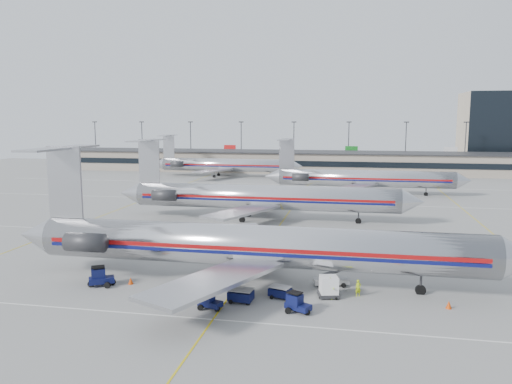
% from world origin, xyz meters
% --- Properties ---
extents(ground, '(260.00, 260.00, 0.00)m').
position_xyz_m(ground, '(0.00, 0.00, 0.00)').
color(ground, gray).
rests_on(ground, ground).
extents(apron_markings, '(160.00, 0.15, 0.02)m').
position_xyz_m(apron_markings, '(0.00, 10.00, 0.01)').
color(apron_markings, silver).
rests_on(apron_markings, ground).
extents(terminal, '(162.00, 17.00, 6.25)m').
position_xyz_m(terminal, '(0.00, 97.97, 3.16)').
color(terminal, gray).
rests_on(terminal, ground).
extents(light_mast_row, '(163.60, 0.40, 15.28)m').
position_xyz_m(light_mast_row, '(0.00, 112.00, 8.58)').
color(light_mast_row, '#38383D').
rests_on(light_mast_row, ground).
extents(distant_building, '(30.00, 20.00, 25.00)m').
position_xyz_m(distant_building, '(62.00, 128.00, 12.50)').
color(distant_building, tan).
rests_on(distant_building, ground).
extents(jet_foreground, '(50.45, 29.71, 13.21)m').
position_xyz_m(jet_foreground, '(0.76, -8.77, 3.83)').
color(jet_foreground, silver).
rests_on(jet_foreground, ground).
extents(jet_second_row, '(48.67, 28.66, 12.74)m').
position_xyz_m(jet_second_row, '(-3.95, 22.15, 3.70)').
color(jet_second_row, silver).
rests_on(jet_second_row, ground).
extents(jet_third_row, '(43.19, 26.57, 11.81)m').
position_xyz_m(jet_third_row, '(12.29, 53.70, 3.43)').
color(jet_third_row, silver).
rests_on(jet_third_row, ground).
extents(jet_back_row, '(42.86, 26.37, 11.72)m').
position_xyz_m(jet_back_row, '(-24.97, 79.83, 3.40)').
color(jet_back_row, silver).
rests_on(jet_back_row, ground).
extents(tug_left, '(2.61, 2.18, 1.90)m').
position_xyz_m(tug_left, '(-12.79, -12.22, 0.87)').
color(tug_left, '#0B103D').
rests_on(tug_left, ground).
extents(tug_center, '(2.20, 1.56, 1.62)m').
position_xyz_m(tug_center, '(-0.95, -15.91, 0.74)').
color(tug_center, '#0B103D').
rests_on(tug_center, ground).
extents(tug_right, '(2.35, 1.91, 1.71)m').
position_xyz_m(tug_right, '(6.34, -15.23, 0.78)').
color(tug_right, '#0B103D').
rests_on(tug_right, ground).
extents(cart_inner, '(2.13, 1.77, 1.04)m').
position_xyz_m(cart_inner, '(4.51, -12.10, 0.55)').
color(cart_inner, '#0B103D').
rests_on(cart_inner, ground).
extents(cart_outer, '(2.20, 1.62, 1.17)m').
position_xyz_m(cart_outer, '(1.33, -13.84, 0.62)').
color(cart_outer, '#0B103D').
rests_on(cart_outer, ground).
extents(uld_container, '(2.14, 1.93, 1.93)m').
position_xyz_m(uld_container, '(8.76, -11.15, 0.97)').
color(uld_container, '#2D2D30').
rests_on(uld_container, ground).
extents(belt_loader, '(4.05, 2.10, 2.07)m').
position_xyz_m(belt_loader, '(8.90, -7.83, 0.55)').
color(belt_loader, '#A1A1A1').
rests_on(belt_loader, ground).
extents(ramp_worker_near, '(0.66, 0.56, 1.52)m').
position_xyz_m(ramp_worker_near, '(11.35, -10.39, 0.76)').
color(ramp_worker_near, '#ADC812').
rests_on(ramp_worker_near, ground).
extents(ramp_worker_far, '(1.20, 1.18, 1.95)m').
position_xyz_m(ramp_worker_far, '(8.91, -11.63, 0.97)').
color(ramp_worker_far, '#C4F216').
rests_on(ramp_worker_far, ground).
extents(cone_right, '(0.55, 0.55, 0.68)m').
position_xyz_m(cone_right, '(18.80, -11.97, 0.34)').
color(cone_right, '#CD3C06').
rests_on(cone_right, ground).
extents(cone_left, '(0.60, 0.60, 0.68)m').
position_xyz_m(cone_left, '(-10.17, -11.19, 0.34)').
color(cone_left, '#CD3C06').
rests_on(cone_left, ground).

